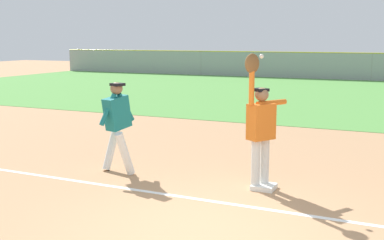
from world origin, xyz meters
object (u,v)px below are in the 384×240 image
at_px(first_base, 264,187).
at_px(fielder, 260,123).
at_px(runner, 117,121).
at_px(parked_car_black, 336,66).
at_px(parked_car_white, 251,64).
at_px(baseball, 262,56).

relative_size(first_base, fielder, 0.17).
height_order(runner, parked_car_black, runner).
bearing_deg(first_base, runner, -177.49).
bearing_deg(first_base, parked_car_black, 95.82).
relative_size(fielder, parked_car_white, 0.50).
relative_size(first_base, runner, 0.22).
height_order(fielder, baseball, fielder).
height_order(first_base, parked_car_white, parked_car_white).
bearing_deg(first_base, baseball, 132.49).
bearing_deg(parked_car_white, first_base, -68.13).
bearing_deg(runner, baseball, 21.34).
xyz_separation_m(parked_car_white, parked_car_black, (6.07, -0.11, 0.00)).
xyz_separation_m(first_base, parked_car_black, (-2.76, 27.04, 0.63)).
bearing_deg(baseball, runner, -174.28).
bearing_deg(fielder, parked_car_white, -39.63).
distance_m(fielder, parked_car_white, 28.53).
distance_m(fielder, runner, 2.73).
height_order(first_base, baseball, baseball).
height_order(runner, baseball, baseball).
relative_size(baseball, parked_car_white, 0.02).
bearing_deg(parked_car_white, parked_car_black, 2.79).
distance_m(runner, parked_car_black, 27.17).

